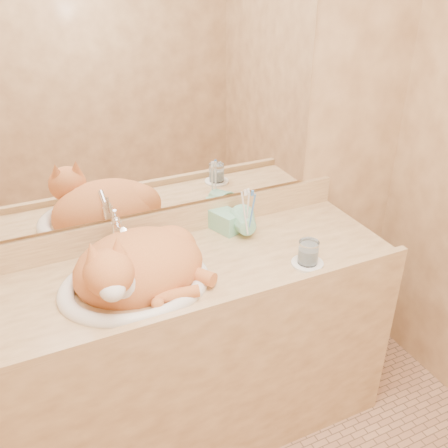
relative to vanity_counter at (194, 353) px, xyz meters
name	(u,v)px	position (x,y,z in m)	size (l,w,h in m)	color
wall_back	(160,144)	(0.00, 0.28, 0.82)	(2.40, 0.02, 2.50)	#986D45
vanity_counter	(194,353)	(0.00, 0.00, 0.00)	(1.60, 0.55, 0.85)	#9B7145
mirror	(159,108)	(0.00, 0.26, 0.97)	(1.30, 0.02, 0.80)	white
sink_basin	(133,267)	(-0.22, -0.02, 0.51)	(0.53, 0.44, 0.17)	white
faucet	(118,236)	(-0.22, 0.18, 0.52)	(0.05, 0.13, 0.19)	silver
cat	(137,264)	(-0.20, -0.01, 0.51)	(0.48, 0.39, 0.26)	#BD5E2B
soap_dispenser	(237,215)	(0.27, 0.15, 0.52)	(0.09, 0.09, 0.20)	#79C29E
toothbrush_cup	(248,229)	(0.29, 0.08, 0.48)	(0.12, 0.12, 0.11)	#79C29E
toothbrushes	(249,211)	(0.29, 0.08, 0.56)	(0.04, 0.04, 0.24)	silver
saucer	(307,263)	(0.41, -0.16, 0.43)	(0.12, 0.12, 0.01)	white
water_glass	(308,252)	(0.41, -0.16, 0.48)	(0.08, 0.08, 0.09)	silver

